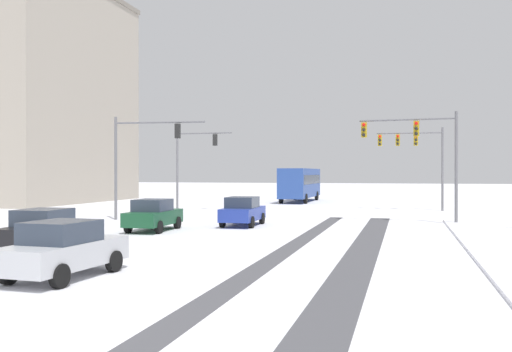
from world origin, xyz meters
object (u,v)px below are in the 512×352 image
traffic_signal_near_right (421,144)px  car_dark_green_second (153,215)px  traffic_signal_far_right (416,150)px  traffic_signal_near_left (140,150)px  office_building_far_left_block (6,96)px  bus_oncoming (300,182)px  car_silver_fourth (63,249)px  car_black_third (45,230)px  car_blue_lead (243,211)px  traffic_signal_far_left (191,156)px

traffic_signal_near_right → car_dark_green_second: bearing=-149.7°
traffic_signal_near_right → traffic_signal_far_right: (-0.09, 11.77, 0.13)m
traffic_signal_near_left → office_building_far_left_block: 29.98m
bus_oncoming → car_silver_fourth: bearing=-88.6°
car_black_third → car_blue_lead: bearing=70.3°
traffic_signal_near_left → traffic_signal_near_right: (17.01, 1.99, 0.21)m
traffic_signal_near_left → car_blue_lead: size_ratio=1.57×
traffic_signal_near_right → car_silver_fourth: 23.12m
traffic_signal_far_right → car_dark_green_second: traffic_signal_far_right is taller
car_dark_green_second → bus_oncoming: 30.71m
traffic_signal_far_left → car_dark_green_second: (4.03, -15.69, -3.52)m
traffic_signal_far_right → car_blue_lead: (-9.63, -15.79, -3.94)m
traffic_signal_near_left → traffic_signal_near_right: bearing=6.7°
car_black_third → car_dark_green_second: bearing=85.7°
car_silver_fourth → office_building_far_left_block: (-30.39, 35.64, 10.05)m
traffic_signal_near_left → car_black_third: 14.74m
car_black_third → bus_oncoming: bus_oncoming is taller
traffic_signal_near_right → car_black_third: (-13.98, -15.96, -3.81)m
traffic_signal_far_left → car_blue_lead: bearing=-57.1°
car_blue_lead → car_dark_green_second: (-3.66, -3.79, 0.00)m
traffic_signal_near_right → traffic_signal_far_left: same height
traffic_signal_near_left → bus_oncoming: 25.56m
traffic_signal_near_left → traffic_signal_far_left: (-0.39, 9.86, -0.08)m
traffic_signal_near_right → car_dark_green_second: size_ratio=1.56×
office_building_far_left_block → car_silver_fourth: bearing=-49.5°
car_black_third → traffic_signal_near_left: bearing=102.2°
traffic_signal_near_right → car_dark_green_second: traffic_signal_near_right is taller
car_black_third → bus_oncoming: size_ratio=0.38×
traffic_signal_near_left → car_silver_fourth: size_ratio=1.55×
car_silver_fourth → bus_oncoming: 43.20m
traffic_signal_far_left → car_blue_lead: size_ratio=1.57×
bus_oncoming → car_dark_green_second: bearing=-93.9°
traffic_signal_near_right → traffic_signal_far_left: 19.10m
car_dark_green_second → bus_oncoming: bearing=86.1°
traffic_signal_far_right → car_silver_fourth: traffic_signal_far_right is taller
traffic_signal_far_right → office_building_far_left_block: 41.17m
traffic_signal_near_right → car_silver_fourth: (-10.26, -20.37, -3.81)m
traffic_signal_far_left → bus_oncoming: (6.11, 14.93, -2.35)m
car_blue_lead → bus_oncoming: 26.90m
office_building_far_left_block → traffic_signal_near_right: bearing=-20.6°
car_silver_fourth → office_building_far_left_block: 47.91m
traffic_signal_near_left → office_building_far_left_block: (-23.64, 17.26, 6.45)m
traffic_signal_near_left → traffic_signal_far_left: 9.87m
car_dark_green_second → car_black_third: (-0.61, -8.14, 0.00)m
car_blue_lead → car_dark_green_second: bearing=-134.0°
traffic_signal_far_left → car_black_third: (3.42, -23.83, -3.52)m
traffic_signal_far_left → car_silver_fourth: (7.14, -28.24, -3.52)m
traffic_signal_far_right → traffic_signal_near_right: bearing=-89.6°
bus_oncoming → office_building_far_left_block: office_building_far_left_block is taller
car_black_third → bus_oncoming: (2.69, 38.76, 1.18)m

